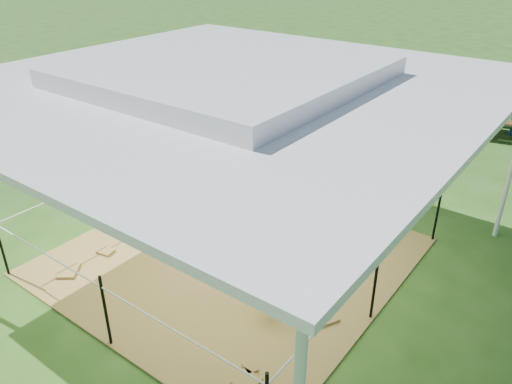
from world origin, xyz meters
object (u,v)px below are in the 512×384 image
Objects in this scene: picnic_table_near at (507,118)px; pony at (251,208)px; straw_bale at (169,212)px; foal at (271,303)px; green_bottle at (126,216)px; woman at (170,176)px.

pony is at bearing -119.03° from picnic_table_near.
foal is at bearing -18.68° from straw_bale.
green_bottle is at bearing 162.43° from foal.
straw_bale is 0.76× the size of pony.
green_bottle is 3.31m from foal.
woman is 1.39m from pony.
pony is (1.87, 0.97, 0.35)m from green_bottle.
picnic_table_near is at bearing 160.65° from woman.
straw_bale is at bearing 105.24° from pony.
straw_bale is 3.60× the size of green_bottle.
picnic_table_near reaches higher than straw_bale.
foal is 0.48× the size of picnic_table_near.
foal is (1.41, -1.45, -0.22)m from pony.
woman is at bearing 106.83° from pony.
woman is at bearing 151.29° from foal.
pony is 7.61m from picnic_table_near.
green_bottle is 2.14m from pony.
pony reaches higher than foal.
woman is 2.85m from foal.
picnic_table_near reaches higher than green_bottle.
straw_bale is 0.70m from woman.
straw_bale is at bearing -86.22° from woman.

